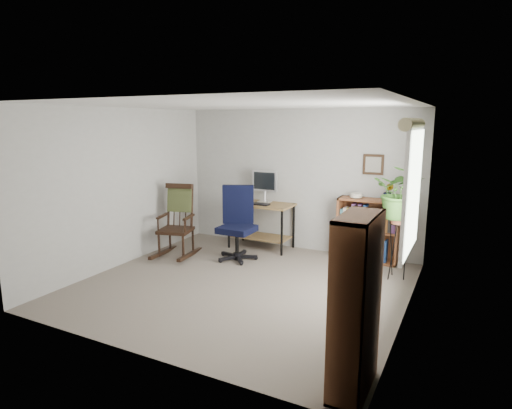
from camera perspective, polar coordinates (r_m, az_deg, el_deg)
The scene contains 18 objects.
floor at distance 5.93m, azimuth -1.79°, elevation -10.68°, with size 4.20×4.00×0.00m, color slate.
ceiling at distance 5.51m, azimuth -1.94°, elevation 13.18°, with size 4.20×4.00×0.00m, color silver.
wall_back at distance 7.39m, azimuth 5.66°, elevation 3.26°, with size 4.20×0.00×2.40m, color #AFAEAA.
wall_front at distance 4.01m, azimuth -15.84°, elevation -3.75°, with size 4.20×0.00×2.40m, color #AFAEAA.
wall_left at distance 6.85m, azimuth -17.44°, elevation 2.19°, with size 0.00×4.00×2.40m, color #AFAEAA.
wall_right at distance 4.96m, azimuth 19.92°, elevation -1.20°, with size 0.00×4.00×2.40m, color #AFAEAA.
window at distance 5.22m, azimuth 20.06°, elevation 1.61°, with size 0.12×1.20×1.50m, color white, non-canonical shape.
desk at distance 7.50m, azimuth 0.69°, elevation -2.83°, with size 1.10×0.61×0.79m, color olive, non-canonical shape.
monitor at distance 7.49m, azimuth 1.18°, elevation 2.43°, with size 0.46×0.16×0.56m, color silver, non-canonical shape.
keyboard at distance 7.30m, azimuth 0.28°, elevation 0.08°, with size 0.40×0.15×0.03m, color black.
office_chair at distance 6.81m, azimuth -2.57°, elevation -2.52°, with size 0.65×0.65×1.20m, color black, non-canonical shape.
rocking_chair at distance 7.11m, azimuth -10.72°, elevation -2.10°, with size 0.62×1.04×1.20m, color black, non-canonical shape.
low_bookshelf at distance 7.00m, azimuth 14.68°, elevation -3.33°, with size 0.95×0.32×1.00m, color brown, non-canonical shape.
tall_bookshelf at distance 3.61m, azimuth 13.14°, elevation -12.93°, with size 0.28×0.65×1.49m, color brown, non-canonical shape.
plant_stand at distance 6.34m, azimuth 18.23°, elevation -5.34°, with size 0.26×0.26×0.93m, color black, non-canonical shape.
spider_plant at distance 6.13m, azimuth 18.86°, elevation 4.86°, with size 1.69×1.88×1.46m, color #336222.
potted_plant_small at distance 6.84m, azimuth 17.21°, elevation 0.98°, with size 0.13×0.24×0.11m, color #336222.
framed_picture at distance 6.97m, azimuth 15.36°, elevation 5.15°, with size 0.32×0.04×0.32m, color black, non-canonical shape.
Camera 1 is at (2.67, -4.82, 2.19)m, focal length 30.00 mm.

